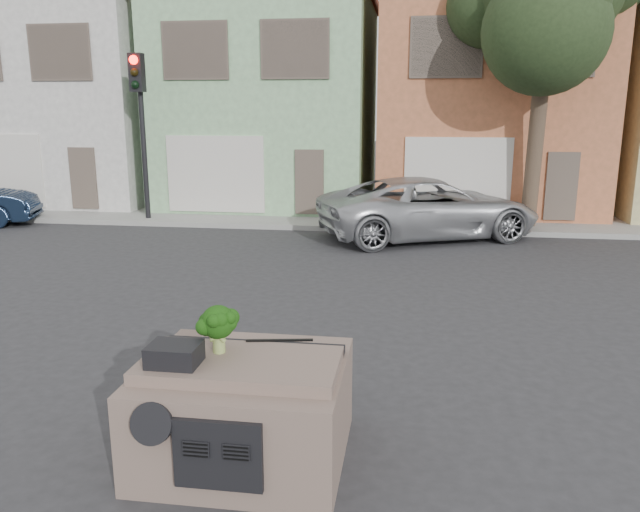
# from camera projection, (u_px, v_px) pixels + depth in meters

# --- Properties ---
(ground_plane) EXTENTS (120.00, 120.00, 0.00)m
(ground_plane) POSITION_uv_depth(u_px,v_px,m) (299.00, 347.00, 9.32)
(ground_plane) COLOR #303033
(ground_plane) RESTS_ON ground
(sidewalk) EXTENTS (40.00, 3.00, 0.15)m
(sidewalk) POSITION_uv_depth(u_px,v_px,m) (358.00, 220.00, 19.41)
(sidewalk) COLOR gray
(sidewalk) RESTS_ON ground
(townhouse_white) EXTENTS (7.20, 8.20, 7.55)m
(townhouse_white) POSITION_uv_depth(u_px,v_px,m) (83.00, 100.00, 23.96)
(townhouse_white) COLOR silver
(townhouse_white) RESTS_ON ground
(townhouse_mint) EXTENTS (7.20, 8.20, 7.55)m
(townhouse_mint) POSITION_uv_depth(u_px,v_px,m) (274.00, 100.00, 22.90)
(townhouse_mint) COLOR #8FC18C
(townhouse_mint) RESTS_ON ground
(townhouse_tan) EXTENTS (7.20, 8.20, 7.55)m
(townhouse_tan) POSITION_uv_depth(u_px,v_px,m) (483.00, 100.00, 21.84)
(townhouse_tan) COLOR #BC6B44
(townhouse_tan) RESTS_ON ground
(silver_pickup) EXTENTS (6.60, 4.92, 1.66)m
(silver_pickup) POSITION_uv_depth(u_px,v_px,m) (428.00, 238.00, 17.19)
(silver_pickup) COLOR #B6B8BC
(silver_pickup) RESTS_ON ground
(traffic_signal) EXTENTS (0.40, 0.40, 5.10)m
(traffic_signal) POSITION_uv_depth(u_px,v_px,m) (142.00, 140.00, 18.79)
(traffic_signal) COLOR black
(traffic_signal) RESTS_ON ground
(tree_near) EXTENTS (4.40, 4.00, 8.50)m
(tree_near) POSITION_uv_depth(u_px,v_px,m) (540.00, 80.00, 17.07)
(tree_near) COLOR #24351A
(tree_near) RESTS_ON ground
(car_dashboard) EXTENTS (2.00, 1.80, 1.12)m
(car_dashboard) POSITION_uv_depth(u_px,v_px,m) (245.00, 405.00, 6.31)
(car_dashboard) COLOR #755F54
(car_dashboard) RESTS_ON ground
(instrument_hump) EXTENTS (0.48, 0.38, 0.20)m
(instrument_hump) POSITION_uv_depth(u_px,v_px,m) (174.00, 354.00, 5.90)
(instrument_hump) COLOR black
(instrument_hump) RESTS_ON car_dashboard
(wiper_arm) EXTENTS (0.69, 0.15, 0.02)m
(wiper_arm) POSITION_uv_depth(u_px,v_px,m) (280.00, 340.00, 6.50)
(wiper_arm) COLOR black
(wiper_arm) RESTS_ON car_dashboard
(broccoli) EXTENTS (0.47, 0.47, 0.50)m
(broccoli) POSITION_uv_depth(u_px,v_px,m) (218.00, 329.00, 6.16)
(broccoli) COLOR #13370A
(broccoli) RESTS_ON car_dashboard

